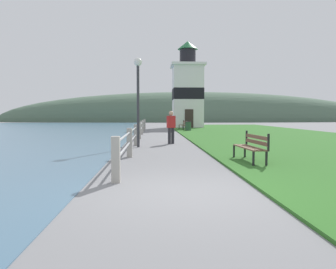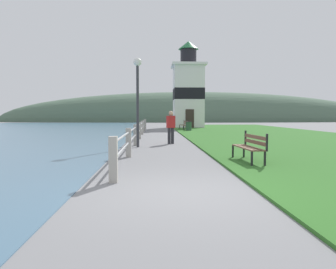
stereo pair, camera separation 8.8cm
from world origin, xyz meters
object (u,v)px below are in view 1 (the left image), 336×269
at_px(lighthouse, 188,91).
at_px(trash_bin, 188,126).
at_px(lamp_post, 138,86).
at_px(park_bench_near, 252,145).
at_px(park_bench_midway, 184,124).
at_px(person_strolling, 171,126).

xyz_separation_m(lighthouse, trash_bin, (-0.75, -7.66, -3.59)).
relative_size(trash_bin, lamp_post, 0.21).
bearing_deg(park_bench_near, lighthouse, -94.87).
distance_m(park_bench_midway, lighthouse, 6.76).
bearing_deg(person_strolling, park_bench_near, 179.29).
bearing_deg(person_strolling, park_bench_midway, -26.47).
bearing_deg(lamp_post, person_strolling, 45.52).
bearing_deg(park_bench_near, lamp_post, -56.59).
distance_m(park_bench_midway, trash_bin, 1.95).
distance_m(lighthouse, lamp_post, 21.95).
height_order(trash_bin, lamp_post, lamp_post).
relative_size(lighthouse, trash_bin, 11.25).
bearing_deg(trash_bin, lamp_post, -105.17).
bearing_deg(park_bench_near, trash_bin, -93.32).
bearing_deg(person_strolling, trash_bin, -28.52).
height_order(park_bench_near, trash_bin, park_bench_near).
xyz_separation_m(trash_bin, lamp_post, (-3.74, -13.79, 2.31)).
relative_size(park_bench_near, person_strolling, 1.13).
bearing_deg(park_bench_midway, person_strolling, 74.02).
distance_m(park_bench_near, trash_bin, 18.72).
height_order(person_strolling, trash_bin, person_strolling).
xyz_separation_m(person_strolling, lamp_post, (-1.56, -1.59, 1.85)).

